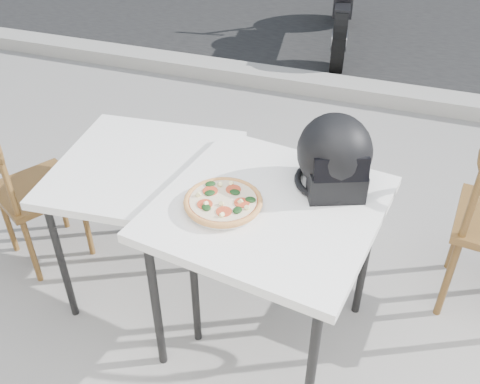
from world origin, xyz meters
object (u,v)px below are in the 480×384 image
(plate, at_px, (223,206))
(motorcycle, at_px, (343,2))
(cafe_table_side, at_px, (145,176))
(cafe_chair_side, at_px, (18,174))
(pizza, at_px, (223,201))
(cafe_table_main, at_px, (269,218))
(helmet, at_px, (334,157))

(plate, distance_m, motorcycle, 3.83)
(cafe_table_side, bearing_deg, plate, -27.21)
(cafe_chair_side, bearing_deg, cafe_table_side, -145.09)
(motorcycle, bearing_deg, pizza, -95.58)
(cafe_table_main, distance_m, pizza, 0.20)
(helmet, bearing_deg, plate, -164.26)
(cafe_chair_side, bearing_deg, motorcycle, -75.03)
(cafe_table_side, bearing_deg, helmet, 2.61)
(plate, distance_m, cafe_table_side, 0.54)
(cafe_table_side, bearing_deg, pizza, -27.18)
(cafe_table_main, relative_size, cafe_table_side, 1.11)
(cafe_table_main, xyz_separation_m, cafe_chair_side, (-1.30, 0.10, -0.16))
(pizza, relative_size, helmet, 0.85)
(cafe_chair_side, bearing_deg, helmet, -146.61)
(plate, distance_m, helmet, 0.47)
(cafe_chair_side, distance_m, motorcycle, 3.76)
(cafe_chair_side, bearing_deg, pizza, -159.28)
(cafe_chair_side, relative_size, motorcycle, 0.52)
(pizza, bearing_deg, helmet, 37.86)
(cafe_table_side, xyz_separation_m, cafe_chair_side, (-0.67, -0.06, -0.10))
(plate, relative_size, cafe_chair_side, 0.37)
(motorcycle, bearing_deg, cafe_table_main, -93.10)
(helmet, xyz_separation_m, cafe_table_side, (-0.83, -0.04, -0.25))
(pizza, height_order, cafe_table_side, pizza)
(pizza, xyz_separation_m, helmet, (0.36, 0.28, 0.10))
(cafe_chair_side, height_order, motorcycle, cafe_chair_side)
(cafe_table_side, bearing_deg, motorcycle, 85.68)
(pizza, height_order, helmet, helmet)
(cafe_table_main, height_order, plate, plate)
(cafe_table_main, relative_size, motorcycle, 0.49)
(motorcycle, bearing_deg, cafe_table_side, -102.88)
(cafe_table_main, xyz_separation_m, plate, (-0.16, -0.08, 0.08))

